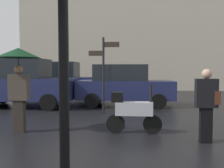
% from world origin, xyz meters
% --- Properties ---
extents(pedestrian_with_umbrella, '(1.06, 1.06, 2.09)m').
position_xyz_m(pedestrian_with_umbrella, '(-2.37, 3.15, 1.67)').
color(pedestrian_with_umbrella, '#2A241E').
rests_on(pedestrian_with_umbrella, ground).
extents(pedestrian_with_bag, '(0.49, 0.24, 1.57)m').
position_xyz_m(pedestrian_with_bag, '(2.01, 2.63, 0.89)').
color(pedestrian_with_bag, black).
rests_on(pedestrian_with_bag, ground).
extents(parked_scooter, '(1.36, 0.32, 1.23)m').
position_xyz_m(parked_scooter, '(0.42, 3.28, 0.55)').
color(parked_scooter, black).
rests_on(parked_scooter, ground).
extents(parked_car_left, '(4.55, 1.93, 2.01)m').
position_xyz_m(parked_car_left, '(-3.78, 10.88, 1.00)').
color(parked_car_left, '#1E234C').
rests_on(parked_car_left, ground).
extents(parked_car_right, '(4.11, 1.86, 1.79)m').
position_xyz_m(parked_car_right, '(0.07, 7.94, 0.91)').
color(parked_car_right, '#1E234C').
rests_on(parked_car_right, ground).
extents(parked_car_distant, '(4.35, 2.06, 2.02)m').
position_xyz_m(parked_car_distant, '(-4.24, 7.29, 1.02)').
color(parked_car_distant, '#1E234C').
rests_on(parked_car_distant, ground).
extents(street_signpost, '(1.08, 0.08, 2.69)m').
position_xyz_m(street_signpost, '(-0.59, 5.89, 1.64)').
color(street_signpost, black).
rests_on(street_signpost, ground).
extents(building_block, '(17.04, 2.02, 13.96)m').
position_xyz_m(building_block, '(0.00, 17.30, 6.98)').
color(building_block, '#B2A893').
rests_on(building_block, ground).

